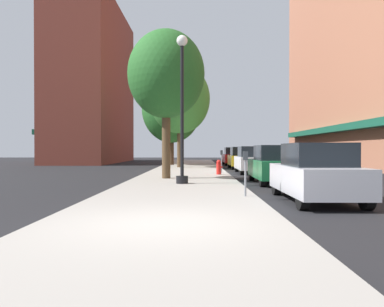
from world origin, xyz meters
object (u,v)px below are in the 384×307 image
Objects in this scene: lamppost at (182,106)px; fire_hydrant at (219,167)px; car_yellow at (241,158)px; tree_mid at (172,109)px; car_green at (275,165)px; tree_far at (180,99)px; parking_meter_near at (245,168)px; car_white at (252,160)px; tree_near at (166,75)px; parking_meter_far at (222,158)px; car_red at (233,156)px; car_silver at (316,173)px.

fire_hydrant is at bearing 72.80° from lamppost.
fire_hydrant is at bearing -101.96° from car_yellow.
car_green is at bearing -72.10° from tree_mid.
tree_mid is 1.01× the size of tree_far.
car_green reaches higher than parking_meter_near.
tree_mid is 1.84× the size of car_white.
tree_mid is at bearing 92.88° from tree_near.
tree_far reaches higher than car_white.
parking_meter_far is 2.37m from car_white.
car_white and car_yellow have the same top height.
car_yellow is 1.00× the size of car_red.
parking_meter_far is 0.17× the size of tree_far.
tree_near is 0.89× the size of tree_mid.
car_silver and car_green have the same top height.
fire_hydrant is at bearing -96.04° from car_red.
fire_hydrant is 1.69m from parking_meter_far.
tree_far is 19.89m from car_silver.
car_yellow is (1.95, 18.67, -0.14)m from parking_meter_near.
parking_meter_far is at bearing -95.95° from car_red.
lamppost reaches higher than car_yellow.
car_white is (4.82, 5.81, -4.19)m from tree_near.
parking_meter_near is (2.01, -4.21, -2.25)m from lamppost.
car_green is 1.00× the size of car_yellow.
tree_mid is (-3.43, 13.17, 4.50)m from fire_hydrant.
parking_meter_far is 12.79m from tree_mid.
fire_hydrant is 4.81m from car_green.
tree_near is 1.62× the size of car_yellow.
car_white is at bearing 53.41° from fire_hydrant.
car_green is (0.00, 5.95, 0.00)m from car_silver.
fire_hydrant is 14.33m from tree_mid.
fire_hydrant is 0.18× the size of car_silver.
car_green is at bearing -90.93° from car_white.
tree_mid reaches higher than car_yellow.
parking_meter_near is 1.00× the size of parking_meter_far.
parking_meter_near is 0.19× the size of tree_near.
tree_far is at bearing 129.01° from car_white.
tree_far reaches higher than car_red.
parking_meter_far is 6.68m from tree_near.
car_green is at bearing -71.67° from parking_meter_far.
fire_hydrant is 0.18× the size of car_yellow.
lamppost reaches higher than car_green.
car_silver is at bearing -87.87° from car_yellow.
car_green is 13.02m from car_yellow.
lamppost reaches higher than parking_meter_near.
car_yellow reaches higher than parking_meter_near.
tree_far reaches higher than tree_near.
parking_meter_near is 0.30× the size of car_red.
parking_meter_far is (2.01, 7.32, -2.25)m from lamppost.
car_red is at bearing 25.55° from tree_mid.
car_white reaches higher than parking_meter_far.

